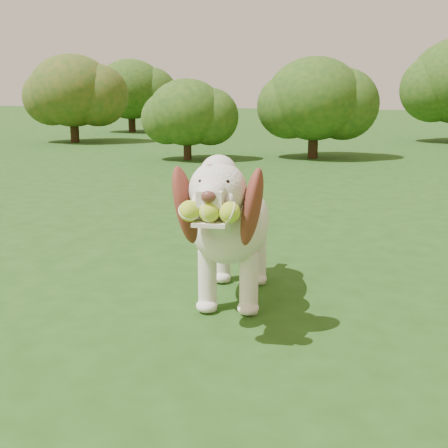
% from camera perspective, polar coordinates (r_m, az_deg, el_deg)
% --- Properties ---
extents(ground, '(80.00, 80.00, 0.00)m').
position_cam_1_polar(ground, '(2.77, -0.94, -11.50)').
color(ground, '#1F4213').
rests_on(ground, ground).
extents(dog, '(0.65, 1.35, 0.88)m').
position_cam_1_polar(dog, '(3.08, 0.81, 0.26)').
color(dog, white).
rests_on(dog, ground).
extents(shrub_a, '(1.36, 1.36, 1.41)m').
position_cam_1_polar(shrub_a, '(10.01, -3.78, 11.24)').
color(shrub_a, '#382314').
rests_on(shrub_a, ground).
extents(shrub_b, '(1.74, 1.74, 1.80)m').
position_cam_1_polar(shrub_b, '(10.39, 9.19, 12.43)').
color(shrub_b, '#382314').
rests_on(shrub_b, ground).
extents(shrub_g, '(2.08, 2.08, 2.16)m').
position_cam_1_polar(shrub_g, '(17.55, -9.45, 13.34)').
color(shrub_g, '#382314').
rests_on(shrub_g, ground).
extents(shrub_e, '(1.99, 1.99, 2.07)m').
position_cam_1_polar(shrub_e, '(14.14, -15.16, 12.93)').
color(shrub_e, '#382314').
rests_on(shrub_e, ground).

